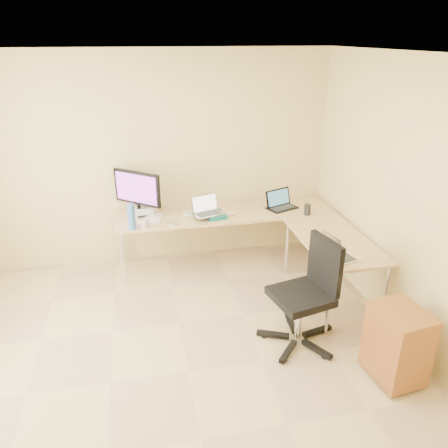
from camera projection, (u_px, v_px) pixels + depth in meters
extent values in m
plane|color=tan|center=(188.00, 371.00, 3.83)|extent=(4.50, 4.50, 0.00)
plane|color=white|center=(175.00, 56.00, 2.78)|extent=(4.50, 4.50, 0.00)
plane|color=#E5D27D|center=(161.00, 161.00, 5.32)|extent=(4.50, 0.00, 4.50)
plane|color=#E5D27D|center=(428.00, 217.00, 3.70)|extent=(0.00, 4.50, 4.50)
cube|color=tan|center=(225.00, 238.00, 5.48)|extent=(2.65, 0.70, 0.73)
cube|color=tan|center=(331.00, 269.00, 4.76)|extent=(0.70, 1.30, 0.73)
cube|color=black|center=(138.00, 193.00, 5.12)|extent=(0.62, 0.57, 0.55)
cube|color=#0D5E5A|center=(215.00, 214.00, 5.18)|extent=(0.26, 0.32, 0.05)
cube|color=#AAAAAA|center=(208.00, 206.00, 5.07)|extent=(0.40, 0.35, 0.22)
cube|color=black|center=(282.00, 200.00, 5.38)|extent=(0.44, 0.38, 0.23)
cube|color=silver|center=(204.00, 213.00, 5.24)|extent=(0.51, 0.28, 0.02)
ellipsoid|color=silver|center=(232.00, 214.00, 5.21)|extent=(0.11, 0.09, 0.04)
imported|color=beige|center=(145.00, 224.00, 4.86)|extent=(0.13, 0.13, 0.11)
cylinder|color=white|center=(172.00, 223.00, 4.96)|extent=(0.15, 0.15, 0.03)
cylinder|color=#3B69A2|center=(131.00, 217.00, 4.79)|extent=(0.10, 0.10, 0.30)
cube|color=white|center=(151.00, 218.00, 5.13)|extent=(0.31, 0.39, 0.01)
cube|color=white|center=(143.00, 211.00, 5.24)|extent=(0.25, 0.20, 0.08)
cylinder|color=white|center=(152.00, 199.00, 5.28)|extent=(0.27, 0.27, 0.31)
cylinder|color=black|center=(307.00, 209.00, 5.21)|extent=(0.09, 0.09, 0.13)
cube|color=#B7B7B7|center=(342.00, 248.00, 4.17)|extent=(0.41, 0.35, 0.23)
cube|color=black|center=(300.00, 297.00, 4.01)|extent=(0.76, 0.76, 1.06)
cube|color=brown|center=(397.00, 343.00, 3.62)|extent=(0.43, 0.50, 0.64)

